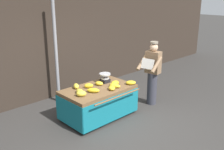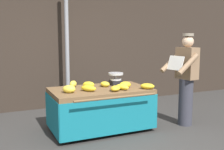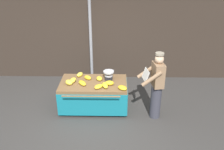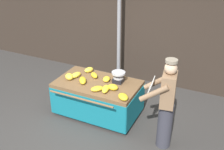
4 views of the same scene
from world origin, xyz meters
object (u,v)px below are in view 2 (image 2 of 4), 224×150
banana_bunch_7 (69,89)px  banana_bunch_8 (71,88)px  street_pole (67,48)px  banana_bunch_9 (88,88)px  banana_bunch_0 (105,84)px  banana_bunch_4 (73,84)px  banana_bunch_6 (122,87)px  banana_bunch_2 (116,88)px  weighing_scale (116,79)px  banana_bunch_1 (147,86)px  banana_cart (100,100)px  banana_bunch_3 (125,85)px  vendor_person (186,79)px  banana_bunch_5 (89,85)px

banana_bunch_7 → banana_bunch_8: size_ratio=0.77×
street_pole → banana_bunch_9: size_ratio=9.65×
banana_bunch_0 → banana_bunch_4: bearing=159.0°
banana_bunch_6 → banana_bunch_8: banana_bunch_8 is taller
banana_bunch_8 → banana_bunch_0: bearing=10.6°
banana_bunch_0 → banana_bunch_7: 0.79m
banana_bunch_2 → banana_bunch_7: 0.77m
banana_bunch_8 → banana_bunch_9: (0.26, -0.14, 0.00)m
weighing_scale → banana_bunch_6: 0.45m
banana_bunch_1 → banana_bunch_8: bearing=163.6°
banana_cart → banana_bunch_9: 0.40m
weighing_scale → banana_bunch_8: weighing_scale is taller
banana_bunch_8 → banana_bunch_3: bearing=-8.7°
weighing_scale → banana_bunch_0: 0.26m
banana_bunch_2 → vendor_person: bearing=-3.8°
banana_cart → vendor_person: 1.63m
banana_bunch_2 → banana_bunch_6: 0.17m
weighing_scale → banana_bunch_8: (-0.92, -0.19, -0.07)m
banana_bunch_1 → banana_bunch_2: bearing=173.8°
banana_bunch_2 → banana_bunch_3: banana_bunch_3 is taller
weighing_scale → banana_bunch_1: size_ratio=1.13×
banana_cart → banana_bunch_7: banana_bunch_7 is taller
banana_bunch_0 → banana_bunch_7: banana_bunch_7 is taller
banana_bunch_7 → banana_bunch_3: bearing=-0.6°
banana_bunch_3 → weighing_scale: bearing=95.3°
banana_bunch_4 → banana_bunch_9: (0.13, -0.48, -0.01)m
weighing_scale → banana_bunch_8: bearing=-168.6°
banana_bunch_4 → vendor_person: 2.08m
street_pole → banana_bunch_7: 1.76m
street_pole → banana_bunch_1: bearing=-63.4°
banana_bunch_6 → banana_bunch_5: bearing=139.5°
banana_cart → banana_bunch_3: (0.42, -0.14, 0.27)m
banana_bunch_9 → banana_cart: bearing=27.3°
banana_bunch_5 → vendor_person: vendor_person is taller
banana_bunch_4 → banana_bunch_5: size_ratio=1.00×
banana_cart → banana_bunch_4: size_ratio=8.24×
banana_bunch_1 → banana_bunch_9: banana_bunch_9 is taller
weighing_scale → banana_bunch_4: weighing_scale is taller
banana_bunch_7 → street_pole: bearing=75.5°
banana_bunch_5 → banana_bunch_8: bearing=-157.4°
banana_bunch_6 → vendor_person: size_ratio=0.17×
banana_bunch_3 → banana_bunch_8: size_ratio=0.75×
banana_bunch_0 → banana_bunch_5: bearing=175.0°
banana_bunch_8 → vendor_person: bearing=-11.0°
weighing_scale → banana_bunch_7: (-0.99, -0.32, -0.06)m
banana_bunch_6 → banana_bunch_8: 0.88m
banana_bunch_7 → banana_bunch_9: (0.33, -0.01, -0.01)m
banana_cart → banana_bunch_1: 0.86m
banana_bunch_4 → banana_bunch_7: size_ratio=0.96×
banana_bunch_7 → banana_bunch_9: 0.33m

